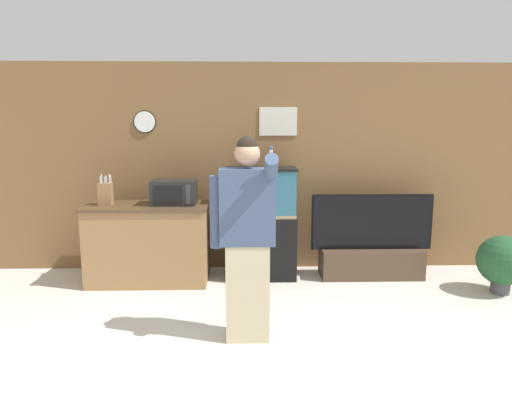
{
  "coord_description": "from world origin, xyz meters",
  "views": [
    {
      "loc": [
        -0.24,
        -2.83,
        1.83
      ],
      "look_at": [
        -0.13,
        1.66,
        1.05
      ],
      "focal_mm": 32.0,
      "sensor_mm": 36.0,
      "label": 1
    }
  ],
  "objects_px": {
    "microwave": "(174,192)",
    "person_standing": "(246,237)",
    "knife_block": "(106,194)",
    "aquarium_on_stand": "(261,223)",
    "tv_on_stand": "(371,253)",
    "potted_plant": "(503,261)",
    "counter_island": "(149,243)"
  },
  "relations": [
    {
      "from": "tv_on_stand",
      "to": "potted_plant",
      "type": "relative_size",
      "value": 2.27
    },
    {
      "from": "knife_block",
      "to": "potted_plant",
      "type": "xyz_separation_m",
      "value": [
        4.43,
        -0.48,
        -0.7
      ]
    },
    {
      "from": "microwave",
      "to": "knife_block",
      "type": "relative_size",
      "value": 1.43
    },
    {
      "from": "counter_island",
      "to": "tv_on_stand",
      "type": "height_order",
      "value": "tv_on_stand"
    },
    {
      "from": "aquarium_on_stand",
      "to": "potted_plant",
      "type": "relative_size",
      "value": 2.07
    },
    {
      "from": "counter_island",
      "to": "knife_block",
      "type": "xyz_separation_m",
      "value": [
        -0.47,
        -0.02,
        0.6
      ]
    },
    {
      "from": "microwave",
      "to": "tv_on_stand",
      "type": "height_order",
      "value": "microwave"
    },
    {
      "from": "counter_island",
      "to": "aquarium_on_stand",
      "type": "height_order",
      "value": "aquarium_on_stand"
    },
    {
      "from": "tv_on_stand",
      "to": "person_standing",
      "type": "bearing_deg",
      "value": -133.3
    },
    {
      "from": "counter_island",
      "to": "knife_block",
      "type": "bearing_deg",
      "value": -177.27
    },
    {
      "from": "aquarium_on_stand",
      "to": "person_standing",
      "type": "height_order",
      "value": "person_standing"
    },
    {
      "from": "knife_block",
      "to": "tv_on_stand",
      "type": "bearing_deg",
      "value": 2.2
    },
    {
      "from": "tv_on_stand",
      "to": "counter_island",
      "type": "bearing_deg",
      "value": -177.89
    },
    {
      "from": "aquarium_on_stand",
      "to": "person_standing",
      "type": "distance_m",
      "value": 1.68
    },
    {
      "from": "microwave",
      "to": "person_standing",
      "type": "xyz_separation_m",
      "value": [
        0.83,
        -1.53,
        -0.16
      ]
    },
    {
      "from": "microwave",
      "to": "aquarium_on_stand",
      "type": "distance_m",
      "value": 1.09
    },
    {
      "from": "counter_island",
      "to": "microwave",
      "type": "relative_size",
      "value": 2.78
    },
    {
      "from": "aquarium_on_stand",
      "to": "person_standing",
      "type": "bearing_deg",
      "value": -96.24
    },
    {
      "from": "microwave",
      "to": "tv_on_stand",
      "type": "relative_size",
      "value": 0.35
    },
    {
      "from": "counter_island",
      "to": "tv_on_stand",
      "type": "xyz_separation_m",
      "value": [
        2.67,
        0.1,
        -0.17
      ]
    },
    {
      "from": "counter_island",
      "to": "person_standing",
      "type": "bearing_deg",
      "value": -53.07
    },
    {
      "from": "tv_on_stand",
      "to": "potted_plant",
      "type": "distance_m",
      "value": 1.42
    },
    {
      "from": "knife_block",
      "to": "potted_plant",
      "type": "height_order",
      "value": "knife_block"
    },
    {
      "from": "counter_island",
      "to": "aquarium_on_stand",
      "type": "xyz_separation_m",
      "value": [
        1.33,
        0.13,
        0.21
      ]
    },
    {
      "from": "tv_on_stand",
      "to": "person_standing",
      "type": "height_order",
      "value": "person_standing"
    },
    {
      "from": "microwave",
      "to": "tv_on_stand",
      "type": "bearing_deg",
      "value": 2.15
    },
    {
      "from": "aquarium_on_stand",
      "to": "tv_on_stand",
      "type": "bearing_deg",
      "value": -1.41
    },
    {
      "from": "tv_on_stand",
      "to": "knife_block",
      "type": "bearing_deg",
      "value": -177.8
    },
    {
      "from": "person_standing",
      "to": "potted_plant",
      "type": "distance_m",
      "value": 3.04
    },
    {
      "from": "microwave",
      "to": "aquarium_on_stand",
      "type": "height_order",
      "value": "aquarium_on_stand"
    },
    {
      "from": "potted_plant",
      "to": "microwave",
      "type": "bearing_deg",
      "value": 172.04
    },
    {
      "from": "counter_island",
      "to": "potted_plant",
      "type": "relative_size",
      "value": 2.18
    }
  ]
}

